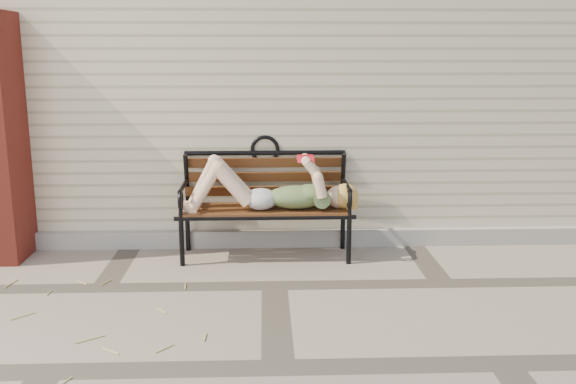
{
  "coord_description": "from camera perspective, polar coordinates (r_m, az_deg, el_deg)",
  "views": [
    {
      "loc": [
        -0.07,
        -4.46,
        1.7
      ],
      "look_at": [
        0.12,
        0.53,
        0.59
      ],
      "focal_mm": 40.0,
      "sensor_mm": 36.0,
      "label": 1
    }
  ],
  "objects": [
    {
      "name": "house_wall",
      "position": [
        7.47,
        -1.65,
        10.99
      ],
      "size": [
        8.0,
        4.0,
        3.0
      ],
      "primitive_type": "cube",
      "color": "beige",
      "rests_on": "ground"
    },
    {
      "name": "ground",
      "position": [
        4.78,
        -1.2,
        -8.32
      ],
      "size": [
        80.0,
        80.0,
        0.0
      ],
      "primitive_type": "plane",
      "color": "gray",
      "rests_on": "ground"
    },
    {
      "name": "foundation_strip",
      "position": [
        5.67,
        -1.37,
        -4.12
      ],
      "size": [
        8.0,
        0.1,
        0.15
      ],
      "primitive_type": "cube",
      "color": "#9B948C",
      "rests_on": "ground"
    },
    {
      "name": "garden_bench",
      "position": [
        5.36,
        -2.03,
        0.19
      ],
      "size": [
        1.52,
        0.61,
        0.99
      ],
      "color": "black",
      "rests_on": "ground"
    },
    {
      "name": "reading_woman",
      "position": [
        5.24,
        -1.9,
        0.26
      ],
      "size": [
        1.44,
        0.33,
        0.45
      ],
      "color": "#0A464C",
      "rests_on": "ground"
    }
  ]
}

